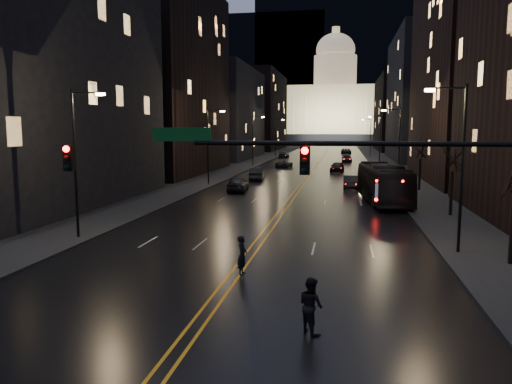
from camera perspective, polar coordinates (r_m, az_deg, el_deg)
The scene contains 36 objects.
ground at distance 19.38m, azimuth -5.25°, elevation -13.04°, with size 900.00×900.00×0.00m, color black.
road at distance 147.76m, azimuth 8.02°, elevation 4.60°, with size 20.00×320.00×0.02m, color black.
sidewalk_left at distance 148.87m, azimuth 2.61°, elevation 4.71°, with size 8.00×320.00×0.16m, color black.
sidewalk_right at distance 147.97m, azimuth 13.46°, elevation 4.50°, with size 8.00×320.00×0.16m, color black.
center_line at distance 147.76m, azimuth 8.02°, elevation 4.61°, with size 0.62×320.00×0.01m, color orange.
building_left_near at distance 47.40m, azimuth -23.70°, elevation 11.85°, with size 12.00×28.00×22.00m, color black.
building_left_mid at distance 76.39m, azimuth -10.17°, elevation 12.63°, with size 12.00×30.00×28.00m, color black.
building_left_far at distance 112.58m, azimuth -3.43°, elevation 8.93°, with size 12.00×34.00×20.00m, color black.
building_left_dist at distance 159.72m, azimuth 0.57°, elevation 9.17°, with size 12.00×40.00×24.00m, color black.
building_right_tall at distance 70.52m, azimuth 24.05°, elevation 16.69°, with size 12.00×30.00×38.00m, color black.
building_right_mid at distance 110.90m, azimuth 18.55°, elevation 10.15°, with size 12.00×34.00×26.00m, color black.
building_right_dist at distance 158.42m, azimuth 15.91°, elevation 8.55°, with size 12.00×40.00×22.00m, color black.
mountain_ridge at distance 403.32m, azimuth 15.32°, elevation 15.33°, with size 520.00×60.00×130.00m, color black.
capitol at distance 267.78m, azimuth 8.95°, elevation 9.42°, with size 90.00×50.00×58.50m.
traffic_signal at distance 17.64m, azimuth 13.42°, elevation 1.82°, with size 17.29×0.45×7.00m.
streetlamp_right_near at distance 28.23m, azimuth 22.18°, elevation 3.42°, with size 2.13×0.25×9.00m.
streetlamp_left_near at distance 31.69m, azimuth -19.71°, elevation 3.89°, with size 2.13×0.25×9.00m.
streetlamp_right_mid at distance 57.87m, azimuth 15.90°, elevation 5.38°, with size 2.13×0.25×9.00m.
streetlamp_left_mid at distance 59.64m, azimuth -5.34°, elevation 5.67°, with size 2.13×0.25×9.00m.
streetlamp_right_far at distance 87.75m, azimuth 13.87°, elevation 6.00°, with size 2.13×0.25×9.00m.
streetlamp_left_far at distance 88.93m, azimuth -0.25°, elevation 6.22°, with size 2.13×0.25×9.00m.
streetlamp_right_dist at distance 117.70m, azimuth 12.87°, elevation 6.30°, with size 2.13×0.25×9.00m.
streetlamp_left_dist at distance 118.58m, azimuth 2.31°, elevation 6.48°, with size 2.13×0.25×9.00m.
tree_right_mid at distance 40.43m, azimuth 21.59°, elevation 3.66°, with size 2.40×2.40×6.65m.
tree_right_far at distance 56.18m, azimuth 18.31°, elevation 4.67°, with size 2.40×2.40×6.65m.
bus at distance 46.72m, azimuth 14.35°, elevation 0.97°, with size 2.98×12.74×3.55m, color black.
oncoming_car_a at distance 53.57m, azimuth -2.11°, elevation 0.95°, with size 1.94×4.82×1.64m, color black.
oncoming_car_b at distance 65.18m, azimuth 0.12°, elevation 2.08°, with size 1.72×4.94×1.63m, color black.
oncoming_car_c at distance 86.35m, azimuth 3.26°, elevation 3.24°, with size 2.19×4.75×1.32m, color black.
oncoming_car_d at distance 114.56m, azimuth 3.19°, elevation 4.27°, with size 2.08×5.11×1.48m, color black.
receding_car_a at distance 56.62m, azimuth 10.75°, elevation 1.09°, with size 1.58×4.54×1.50m, color black.
receding_car_b at distance 78.37m, azimuth 9.26°, elevation 2.85°, with size 1.91×4.75×1.62m, color black.
receding_car_c at distance 101.21m, azimuth 10.34°, elevation 3.75°, with size 1.98×4.86×1.41m, color black.
receding_car_d at distance 133.55m, azimuth 10.25°, elevation 4.61°, with size 2.61×5.67×1.58m, color black.
pedestrian_a at distance 23.16m, azimuth -1.59°, elevation -7.25°, with size 0.66×0.44×1.82m, color black.
pedestrian_b at distance 16.91m, azimuth 6.29°, elevation -12.74°, with size 0.92×0.50×1.89m, color black.
Camera 1 is at (4.80, -17.53, 6.72)m, focal length 35.00 mm.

